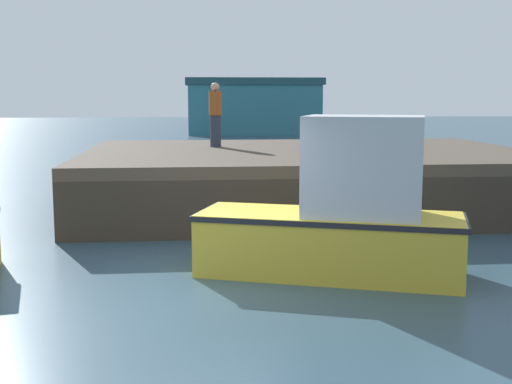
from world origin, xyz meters
TOP-DOWN VIEW (x-y plane):
  - ground at (0.00, 0.00)m, footprint 120.00×160.00m
  - pier at (2.87, 6.34)m, footprint 10.98×7.92m
  - fishing_boat_near_right at (2.22, 0.13)m, footprint 4.28×2.68m
  - dockworker at (0.61, 7.93)m, footprint 0.34×0.34m
  - warehouse at (4.53, 39.29)m, footprint 9.85×4.77m

SIDE VIEW (x-z plane):
  - ground at x=0.00m, z-range -0.10..0.00m
  - fishing_boat_near_right at x=2.22m, z-range -0.29..2.16m
  - pier at x=2.87m, z-range 0.47..1.88m
  - warehouse at x=4.53m, z-range 0.02..4.07m
  - dockworker at x=0.61m, z-range 1.41..3.09m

